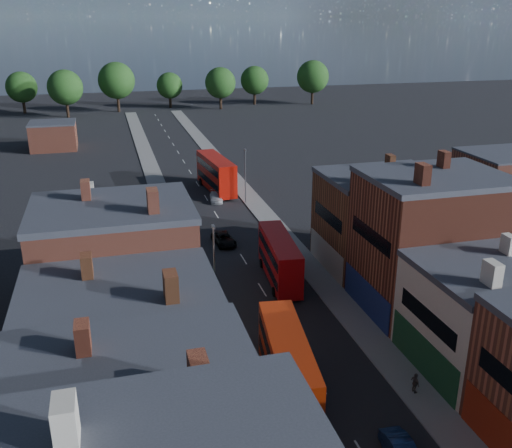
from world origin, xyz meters
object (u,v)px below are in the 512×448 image
car_2 (224,239)px  bus_1 (280,258)px  bus_0 (288,367)px  car_3 (216,197)px  ped_3 (415,383)px  bus_2 (216,173)px

car_2 → bus_1: bearing=-78.1°
bus_0 → bus_1: (5.22, 18.88, -0.12)m
car_3 → bus_0: bearing=-87.3°
car_3 → ped_3: (5.04, -49.22, 0.28)m
bus_0 → bus_2: (5.17, 52.49, 0.25)m
bus_1 → bus_2: (-0.04, 33.60, 0.37)m
bus_1 → bus_0: bearing=-100.3°
bus_1 → car_2: 12.01m
car_2 → ped_3: bearing=-82.3°
bus_1 → car_3: (-1.11, 28.44, -1.90)m
bus_2 → ped_3: bearing=-91.6°
bus_1 → ped_3: bearing=-74.1°
bus_2 → bus_1: bearing=-95.7°
car_3 → bus_1: bearing=-80.1°
ped_3 → bus_0: bearing=74.4°
bus_1 → car_2: bearing=112.3°
bus_2 → ped_3: (3.97, -54.39, -1.98)m
bus_2 → car_3: 5.74m
bus_1 → car_3: 28.53m
car_3 → ped_3: ped_3 is taller
car_2 → ped_3: size_ratio=2.97×
bus_0 → car_3: size_ratio=2.63×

